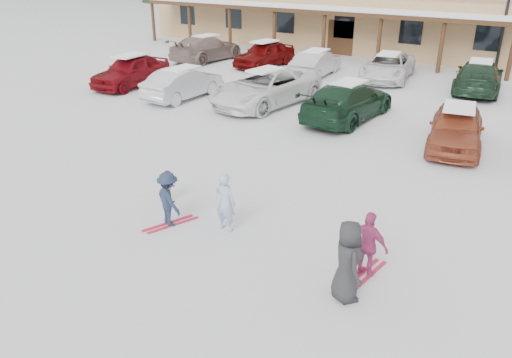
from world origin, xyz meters
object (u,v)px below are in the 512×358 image
Objects in this scene: lamp_post at (508,4)px; child_navy at (169,199)px; child_magenta at (368,245)px; parked_car_8 at (264,54)px; parked_car_11 at (479,77)px; parked_car_9 at (316,63)px; parked_car_1 at (183,83)px; parked_car_2 at (265,87)px; parked_car_3 at (348,101)px; parked_car_7 at (206,48)px; bystander_dark at (347,261)px; parked_car_4 at (456,127)px; toddler_red at (168,186)px; parked_car_0 at (131,71)px; adult_skier at (226,202)px; parked_car_10 at (388,67)px.

child_navy is at bearing -99.44° from lamp_post.
lamp_post is at bearing -79.23° from child_magenta.
parked_car_8 is (-12.97, 17.10, -0.00)m from child_magenta.
parked_car_11 reaches higher than child_navy.
child_navy is 17.55m from parked_car_9.
parked_car_9 is 8.30m from parked_car_11.
parked_car_1 is 0.76× the size of parked_car_2.
parked_car_3 is 14.05m from parked_car_7.
parked_car_4 is (-0.12, 9.83, -0.11)m from bystander_dark.
parked_car_8 is (-12.77, 8.20, 0.01)m from parked_car_4.
parked_car_8 is 1.04× the size of parked_car_9.
bystander_dark is 9.83m from parked_car_4.
parked_car_0 is (-10.30, 8.87, 0.33)m from toddler_red.
parked_car_9 is at bearing -111.05° from parked_car_1.
parked_car_11 is at bearing 9.45° from parked_car_8.
bystander_dark reaches higher than adult_skier.
parked_car_3 is at bearing 0.29° from parked_car_0.
parked_car_1 is 11.09m from parked_car_10.
parked_car_9 is (-5.65, 16.45, -0.06)m from adult_skier.
toddler_red is 0.53× the size of bystander_dark.
child_magenta is (3.60, -0.01, -0.01)m from adult_skier.
bystander_dark is at bearing -35.52° from parked_car_0.
parked_car_7 is 1.22× the size of parked_car_8.
parked_car_11 reaches higher than parked_car_9.
adult_skier reaches higher than parked_car_1.
child_navy is at bearing -44.30° from parked_car_0.
parked_car_4 is 0.84× the size of parked_car_11.
bystander_dark is 15.76m from parked_car_1.
parked_car_8 is (-0.58, 8.18, 0.04)m from parked_car_1.
parked_car_11 is at bearing -90.18° from lamp_post.
parked_car_11 is at bearing -172.73° from parked_car_7.
bystander_dark is at bearing -87.79° from lamp_post.
parked_car_0 is at bearing -35.85° from adult_skier.
parked_car_8 is (-12.89, 18.03, -0.10)m from bystander_dark.
parked_car_4 is at bearing 170.23° from parked_car_3.
parked_car_10 is at bearing 112.03° from parked_car_4.
bystander_dark is 18.49m from parked_car_11.
lamp_post is 6.21m from parked_car_11.
parked_car_1 reaches higher than parked_car_9.
parked_car_2 reaches higher than child_magenta.
parked_car_4 is (8.38, -1.12, -0.05)m from parked_car_2.
parked_car_1 is at bearing 5.15° from bystander_dark.
parked_car_7 reaches higher than child_magenta.
parked_car_3 is at bearing 156.84° from parked_car_4.
parked_car_3 is at bearing -91.22° from parked_car_10.
parked_car_7 is at bearing 145.60° from parked_car_4.
parked_car_2 is 1.13× the size of parked_car_10.
parked_car_8 is (3.18, 7.77, -0.04)m from parked_car_0.
parked_car_8 is at bearing -56.00° from toddler_red.
parked_car_10 is at bearing -29.68° from bystander_dark.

